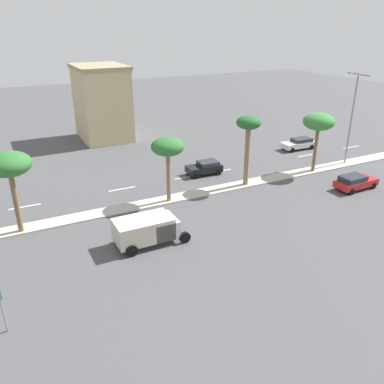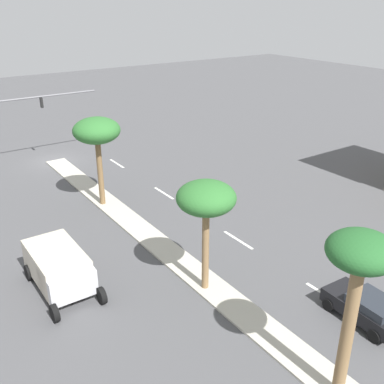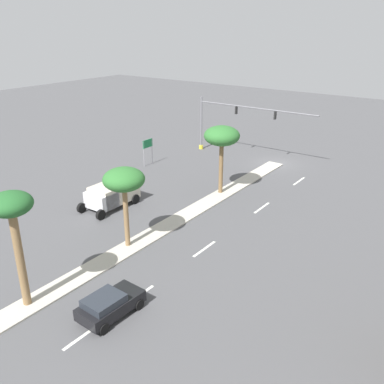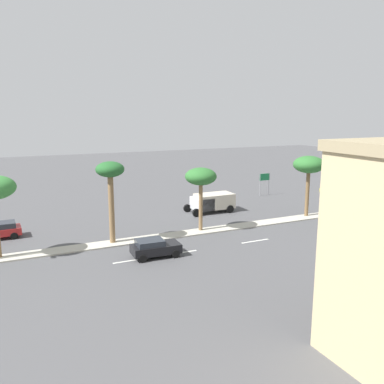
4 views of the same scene
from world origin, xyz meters
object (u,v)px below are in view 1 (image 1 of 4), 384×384
(palm_tree_outboard, at_px, (319,122))
(palm_tree_rear, at_px, (9,166))
(sedan_red_front, at_px, (355,182))
(box_truck, at_px, (149,229))
(street_lamp_center, at_px, (352,112))
(sedan_white_far, at_px, (299,143))
(palm_tree_near, at_px, (168,148))
(palm_tree_left, at_px, (248,128))
(sedan_black_trailing, at_px, (205,167))
(commercial_building, at_px, (102,103))

(palm_tree_outboard, bearing_deg, palm_tree_rear, -89.77)
(sedan_red_front, relative_size, box_truck, 0.83)
(palm_tree_outboard, height_order, street_lamp_center, street_lamp_center)
(sedan_white_far, bearing_deg, palm_tree_rear, -77.87)
(sedan_red_front, bearing_deg, palm_tree_near, -107.62)
(box_truck, bearing_deg, palm_tree_left, 116.15)
(palm_tree_rear, xyz_separation_m, sedan_black_trailing, (-4.87, 19.43, -4.88))
(palm_tree_outboard, height_order, box_truck, palm_tree_outboard)
(palm_tree_rear, height_order, palm_tree_near, palm_tree_rear)
(palm_tree_left, bearing_deg, palm_tree_rear, -89.56)
(street_lamp_center, bearing_deg, sedan_red_front, -39.45)
(commercial_building, height_order, sedan_black_trailing, commercial_building)
(palm_tree_left, height_order, sedan_red_front, palm_tree_left)
(box_truck, bearing_deg, palm_tree_near, 144.98)
(palm_tree_rear, distance_m, palm_tree_outboard, 30.61)
(sedan_white_far, bearing_deg, palm_tree_near, -71.21)
(palm_tree_near, bearing_deg, commercial_building, 178.55)
(sedan_red_front, bearing_deg, sedan_white_far, 163.00)
(sedan_red_front, xyz_separation_m, sedan_white_far, (-13.10, 4.01, -0.01))
(commercial_building, relative_size, street_lamp_center, 0.98)
(commercial_building, bearing_deg, palm_tree_near, -1.45)
(palm_tree_rear, bearing_deg, sedan_black_trailing, 104.08)
(palm_tree_left, bearing_deg, street_lamp_center, 91.36)
(commercial_building, relative_size, palm_tree_left, 1.42)
(sedan_black_trailing, bearing_deg, palm_tree_outboard, 66.98)
(sedan_red_front, height_order, sedan_white_far, sedan_red_front)
(sedan_red_front, bearing_deg, palm_tree_outboard, -177.76)
(palm_tree_rear, distance_m, palm_tree_left, 21.62)
(commercial_building, height_order, sedan_red_front, commercial_building)
(sedan_white_far, bearing_deg, commercial_building, -127.97)
(palm_tree_near, distance_m, sedan_red_front, 19.25)
(palm_tree_outboard, bearing_deg, commercial_building, -144.60)
(palm_tree_left, relative_size, street_lamp_center, 0.69)
(palm_tree_outboard, height_order, sedan_red_front, palm_tree_outboard)
(palm_tree_rear, distance_m, sedan_white_far, 35.97)
(palm_tree_near, height_order, box_truck, palm_tree_near)
(palm_tree_near, height_order, palm_tree_outboard, palm_tree_outboard)
(commercial_building, xyz_separation_m, palm_tree_outboard, (23.95, 17.02, 0.51))
(box_truck, bearing_deg, sedan_black_trailing, 135.66)
(street_lamp_center, bearing_deg, palm_tree_rear, -89.19)
(palm_tree_rear, height_order, sedan_red_front, palm_tree_rear)
(palm_tree_rear, xyz_separation_m, sedan_white_far, (-7.49, 34.84, -4.89))
(sedan_black_trailing, bearing_deg, sedan_white_far, 99.63)
(street_lamp_center, bearing_deg, palm_tree_near, -88.87)
(palm_tree_rear, bearing_deg, palm_tree_near, 90.23)
(street_lamp_center, xyz_separation_m, sedan_red_front, (6.12, -5.04, -5.33))
(palm_tree_near, distance_m, palm_tree_outboard, 17.63)
(palm_tree_left, xyz_separation_m, palm_tree_outboard, (0.04, 8.99, -0.46))
(sedan_red_front, height_order, sedan_black_trailing, sedan_red_front)
(sedan_red_front, bearing_deg, sedan_black_trailing, -132.61)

